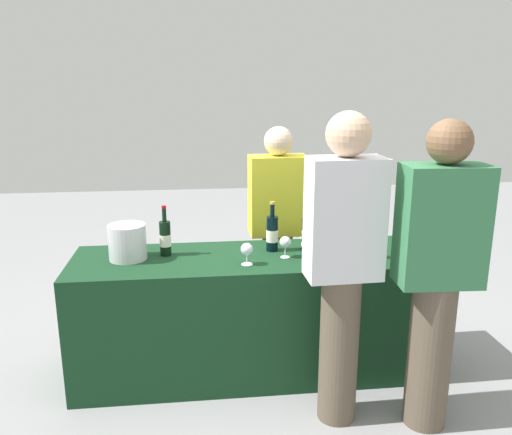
# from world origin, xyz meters

# --- Properties ---
(ground_plane) EXTENTS (12.00, 12.00, 0.00)m
(ground_plane) POSITION_xyz_m (0.00, 0.00, 0.00)
(ground_plane) COLOR gray
(tasting_table) EXTENTS (2.30, 0.65, 0.79)m
(tasting_table) POSITION_xyz_m (0.00, 0.00, 0.40)
(tasting_table) COLOR #14381E
(tasting_table) RESTS_ON ground_plane
(wine_bottle_0) EXTENTS (0.07, 0.07, 0.32)m
(wine_bottle_0) POSITION_xyz_m (-0.56, 0.08, 0.91)
(wine_bottle_0) COLOR black
(wine_bottle_0) RESTS_ON tasting_table
(wine_bottle_1) EXTENTS (0.08, 0.08, 0.33)m
(wine_bottle_1) POSITION_xyz_m (0.12, 0.09, 0.91)
(wine_bottle_1) COLOR black
(wine_bottle_1) RESTS_ON tasting_table
(wine_bottle_2) EXTENTS (0.07, 0.07, 0.30)m
(wine_bottle_2) POSITION_xyz_m (0.34, 0.10, 0.90)
(wine_bottle_2) COLOR black
(wine_bottle_2) RESTS_ON tasting_table
(wine_bottle_3) EXTENTS (0.07, 0.07, 0.32)m
(wine_bottle_3) POSITION_xyz_m (0.52, 0.09, 0.91)
(wine_bottle_3) COLOR black
(wine_bottle_3) RESTS_ON tasting_table
(wine_glass_0) EXTENTS (0.07, 0.07, 0.13)m
(wine_glass_0) POSITION_xyz_m (-0.07, -0.15, 0.89)
(wine_glass_0) COLOR silver
(wine_glass_0) RESTS_ON tasting_table
(wine_glass_1) EXTENTS (0.07, 0.07, 0.14)m
(wine_glass_1) POSITION_xyz_m (0.18, -0.05, 0.89)
(wine_glass_1) COLOR silver
(wine_glass_1) RESTS_ON tasting_table
(wine_glass_2) EXTENTS (0.07, 0.07, 0.14)m
(wine_glass_2) POSITION_xyz_m (0.30, -0.12, 0.89)
(wine_glass_2) COLOR silver
(wine_glass_2) RESTS_ON tasting_table
(wine_glass_3) EXTENTS (0.06, 0.06, 0.13)m
(wine_glass_3) POSITION_xyz_m (0.72, -0.12, 0.89)
(wine_glass_3) COLOR silver
(wine_glass_3) RESTS_ON tasting_table
(ice_bucket) EXTENTS (0.23, 0.23, 0.22)m
(ice_bucket) POSITION_xyz_m (-0.79, 0.03, 0.90)
(ice_bucket) COLOR silver
(ice_bucket) RESTS_ON tasting_table
(server_pouring) EXTENTS (0.42, 0.24, 1.55)m
(server_pouring) POSITION_xyz_m (0.22, 0.56, 0.83)
(server_pouring) COLOR brown
(server_pouring) RESTS_ON ground_plane
(guest_0) EXTENTS (0.40, 0.23, 1.72)m
(guest_0) POSITION_xyz_m (0.40, -0.56, 0.94)
(guest_0) COLOR brown
(guest_0) RESTS_ON ground_plane
(guest_1) EXTENTS (0.44, 0.25, 1.69)m
(guest_1) POSITION_xyz_m (0.88, -0.66, 0.91)
(guest_1) COLOR brown
(guest_1) RESTS_ON ground_plane
(menu_board) EXTENTS (0.58, 0.15, 0.94)m
(menu_board) POSITION_xyz_m (0.75, 0.88, 0.47)
(menu_board) COLOR white
(menu_board) RESTS_ON ground_plane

